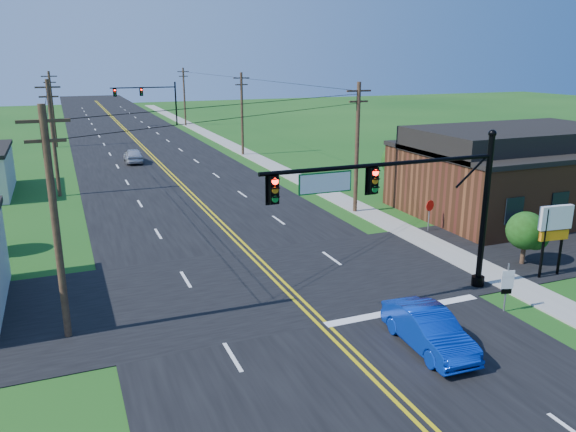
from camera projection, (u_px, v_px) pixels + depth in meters
name	position (u px, v px, depth m)	size (l,w,h in m)	color
ground	(421.00, 429.00, 16.55)	(260.00, 260.00, 0.00)	#154614
road_main	(152.00, 158.00, 61.11)	(16.00, 220.00, 0.04)	black
road_cross	(276.00, 282.00, 27.24)	(70.00, 10.00, 0.04)	black
sidewalk	(274.00, 167.00, 56.00)	(2.00, 160.00, 0.08)	gray
signal_mast_main	(404.00, 198.00, 23.96)	(11.30, 0.60, 7.48)	black
signal_mast_far	(148.00, 97.00, 88.22)	(10.98, 0.60, 7.48)	black
brick_building	(512.00, 179.00, 39.20)	(14.20, 11.20, 4.70)	brown
utility_pole_left_a	(55.00, 221.00, 20.74)	(1.80, 0.28, 9.00)	#331F17
utility_pole_left_b	(53.00, 136.00, 43.02)	(1.80, 0.28, 9.00)	#331F17
utility_pole_left_c	(53.00, 108.00, 67.08)	(1.80, 0.28, 9.00)	#331F17
utility_pole_right_a	(357.00, 146.00, 38.42)	(1.80, 0.28, 9.00)	#331F17
utility_pole_right_b	(242.00, 112.00, 61.60)	(1.80, 0.28, 9.00)	#331F17
utility_pole_right_c	(184.00, 96.00, 88.33)	(1.80, 0.28, 9.00)	#331F17
tree_right_back	(400.00, 161.00, 44.81)	(3.00, 3.00, 4.10)	#331F17
shrub_corner	(526.00, 231.00, 29.23)	(2.00, 2.00, 2.86)	#331F17
blue_car	(429.00, 330.00, 20.90)	(1.59, 4.57, 1.51)	#072DA7
distant_car	(133.00, 156.00, 57.96)	(1.75, 4.35, 1.48)	silver
route_sign	(507.00, 284.00, 23.81)	(0.53, 0.19, 2.20)	slate
stop_sign	(430.00, 209.00, 34.96)	(0.71, 0.20, 2.03)	slate
pylon_sign	(555.00, 225.00, 27.33)	(1.80, 0.44, 3.66)	black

